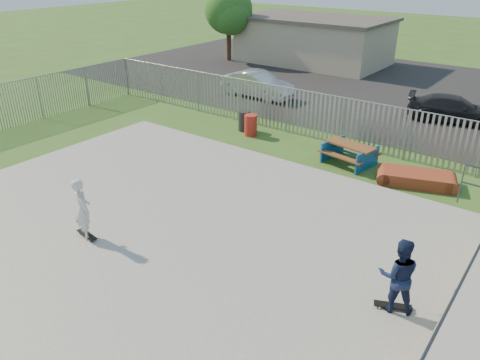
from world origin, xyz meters
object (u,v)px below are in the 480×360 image
Objects in this scene: car_dark at (453,109)px; car_silver at (258,84)px; tree_left at (229,10)px; funbox at (417,178)px; trash_bin_grey at (244,121)px; skater_white at (83,209)px; skater_navy at (398,275)px; trash_bin_red at (251,125)px; picnic_table at (349,154)px.

car_silver is at bearing 88.23° from car_dark.
car_dark is 0.77× the size of tree_left.
car_dark is (-0.87, 7.74, 0.40)m from funbox.
car_dark reaches higher than trash_bin_grey.
tree_left reaches higher than funbox.
skater_navy is at bearing -146.10° from skater_white.
car_silver is at bearing -54.73° from skater_white.
tree_left is at bearing 48.14° from car_silver.
trash_bin_red reaches higher than trash_bin_grey.
car_silver is 10.68m from tree_left.
skater_white is (-6.03, -8.95, 0.80)m from funbox.
skater_navy reaches higher than funbox.
picnic_table is 7.67m from car_dark.
skater_white is at bearing -100.62° from picnic_table.
picnic_table is 4.74m from trash_bin_red.
trash_bin_red is at bearing -63.33° from skater_navy.
trash_bin_red is at bearing 156.96° from funbox.
car_silver is (-7.98, 5.46, 0.32)m from picnic_table.
trash_bin_grey is 5.53m from car_silver.
skater_white is (1.32, -9.50, 0.56)m from trash_bin_red.
car_silver is at bearing -69.87° from skater_navy.
car_dark is 14.72m from skater_navy.
skater_navy is 1.00× the size of skater_white.
car_silver reaches higher than car_dark.
funbox is at bearing -105.97° from skater_white.
skater_navy is at bearing 176.57° from car_dark.
car_silver is at bearing -43.11° from tree_left.
trash_bin_grey is at bearing 120.68° from car_dark.
skater_navy is at bearing -44.62° from tree_left.
trash_bin_grey is 0.22× the size of car_dark.
tree_left is (-7.51, 7.03, 2.87)m from car_silver.
car_silver is 9.93m from car_dark.
picnic_table is 8.26m from skater_navy.
skater_navy is (4.30, -7.02, 0.62)m from picnic_table.
picnic_table is at bearing -6.57° from trash_bin_grey.
picnic_table is 9.67m from car_silver.
car_dark is (6.49, 7.19, 0.16)m from trash_bin_red.
trash_bin_red is 9.68m from car_dark.
skater_white reaches higher than trash_bin_grey.
skater_white reaches higher than car_silver.
trash_bin_grey is 9.85m from car_dark.
skater_navy reaches higher than trash_bin_red.
tree_left reaches higher than picnic_table.
trash_bin_grey is 15.94m from tree_left.
trash_bin_grey is 12.30m from skater_navy.
skater_white is (1.91, -9.83, 0.57)m from trash_bin_grey.
car_dark is (1.75, 7.47, 0.22)m from picnic_table.
tree_left is at bearing 130.54° from trash_bin_grey.
trash_bin_grey is 0.51× the size of skater_navy.
tree_left is (-10.75, 12.21, 3.12)m from trash_bin_red.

